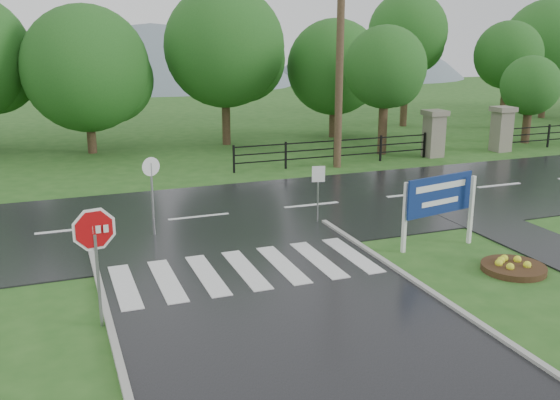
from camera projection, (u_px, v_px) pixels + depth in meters
name	position (u px, v px, depth m)	size (l,w,h in m)	color
ground	(330.00, 368.00, 11.24)	(120.00, 120.00, 0.00)	#29581D
main_road	(199.00, 218.00, 20.26)	(90.00, 8.00, 0.04)	black
walkway	(540.00, 244.00, 17.76)	(2.20, 11.00, 0.04)	#242426
crosswalk	(246.00, 269.00, 15.74)	(6.50, 2.80, 0.02)	silver
pillar_west	(434.00, 132.00, 29.82)	(1.00, 1.00, 2.24)	gray
pillar_east	(502.00, 128.00, 31.19)	(1.00, 1.00, 2.24)	gray
fence_west	(335.00, 149.00, 28.14)	(9.58, 0.08, 1.20)	black
hills	(123.00, 214.00, 75.15)	(102.00, 48.00, 48.00)	slate
treeline	(155.00, 145.00, 33.23)	(83.20, 5.20, 10.00)	#1B5319
stop_sign	(95.00, 240.00, 12.38)	(1.18, 0.25, 2.68)	#939399
estate_billboard	(440.00, 198.00, 17.14)	(2.34, 0.53, 2.07)	silver
flower_bed	(514.00, 267.00, 15.77)	(1.61, 1.61, 0.32)	#332111
reg_sign_small	(318.00, 182.00, 19.36)	(0.41, 0.11, 1.85)	#939399
reg_sign_round	(152.00, 187.00, 18.08)	(0.53, 0.19, 2.39)	#939399
utility_pole_east	(340.00, 51.00, 26.52)	(1.76, 0.36, 9.92)	#473523
entrance_tree_left	(385.00, 68.00, 29.72)	(3.94, 3.94, 6.18)	#3D2B1C
entrance_tree_right	(531.00, 86.00, 33.05)	(3.14, 3.14, 4.65)	#3D2B1C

